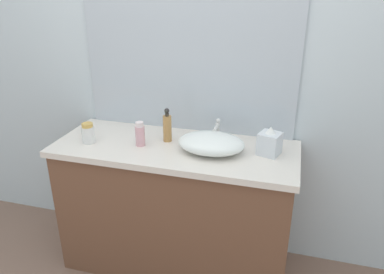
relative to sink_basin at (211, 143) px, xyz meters
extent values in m
cube|color=silver|center=(-0.21, 0.34, 0.38)|extent=(6.00, 0.06, 2.60)
cube|color=brown|center=(-0.23, 0.02, -0.51)|extent=(1.41, 0.53, 0.83)
cube|color=silver|center=(-0.23, 0.02, -0.07)|extent=(1.45, 0.57, 0.04)
cube|color=#B2BCC6|center=(-0.23, 0.30, 0.46)|extent=(1.36, 0.01, 1.02)
ellipsoid|color=white|center=(0.00, 0.00, 0.00)|extent=(0.38, 0.28, 0.11)
cylinder|color=silver|center=(0.00, 0.17, 0.00)|extent=(0.03, 0.03, 0.11)
cylinder|color=silver|center=(0.00, 0.12, 0.05)|extent=(0.02, 0.10, 0.02)
sphere|color=silver|center=(0.00, 0.19, 0.07)|extent=(0.03, 0.03, 0.03)
cylinder|color=#B28047|center=(-0.29, 0.08, 0.03)|extent=(0.05, 0.05, 0.16)
cylinder|color=#363229|center=(-0.29, 0.08, 0.12)|extent=(0.02, 0.02, 0.02)
sphere|color=#2E2A2A|center=(-0.29, 0.08, 0.14)|extent=(0.03, 0.03, 0.03)
cylinder|color=#30332A|center=(-0.29, 0.07, 0.14)|extent=(0.01, 0.02, 0.01)
cylinder|color=#DDA1AA|center=(-0.43, -0.03, 0.01)|extent=(0.06, 0.06, 0.12)
cylinder|color=silver|center=(-0.43, -0.03, 0.08)|extent=(0.05, 0.05, 0.03)
cylinder|color=silver|center=(-0.74, -0.07, 0.00)|extent=(0.08, 0.08, 0.10)
cylinder|color=gold|center=(-0.74, -0.07, 0.06)|extent=(0.07, 0.07, 0.02)
cube|color=silver|center=(0.32, 0.06, 0.01)|extent=(0.14, 0.14, 0.13)
cone|color=white|center=(0.32, 0.06, 0.09)|extent=(0.06, 0.06, 0.04)
cylinder|color=silver|center=(-0.84, 0.06, -0.04)|extent=(0.06, 0.06, 0.04)
camera|label=1|loc=(0.42, -1.88, 0.86)|focal=34.49mm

